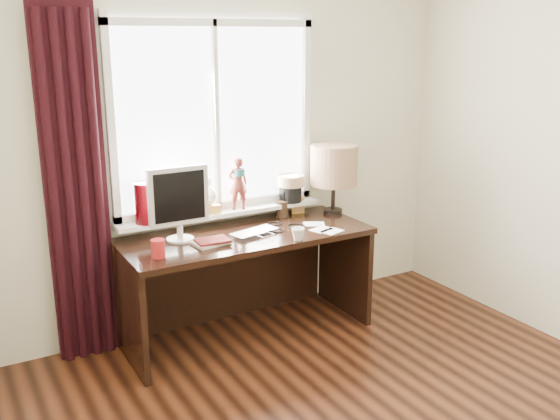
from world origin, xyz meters
TOP-DOWN VIEW (x-y plane):
  - wall_back at (0.00, 2.00)m, footprint 3.50×0.00m
  - wall_left at (-1.75, 0.00)m, footprint 0.00×4.00m
  - laptop at (-0.06, 1.58)m, footprint 0.38×0.29m
  - mug at (0.13, 1.33)m, footprint 0.12×0.11m
  - red_cup at (-0.77, 1.47)m, footprint 0.08×0.08m
  - window at (-0.15, 1.95)m, footprint 1.52×0.22m
  - curtain at (-1.13, 1.91)m, footprint 0.38×0.09m
  - desk at (-0.10, 1.73)m, footprint 1.70×0.70m
  - monitor at (-0.54, 1.71)m, footprint 0.40×0.18m
  - notebook_stack at (-0.39, 1.54)m, footprint 0.24×0.19m
  - brush_holder at (0.31, 1.86)m, footprint 0.09×0.09m
  - icon_frame at (0.46, 1.88)m, footprint 0.10×0.03m
  - table_lamp at (0.70, 1.76)m, footprint 0.35×0.35m
  - loose_papers at (0.41, 1.47)m, footprint 0.21×0.36m
  - desk_cables at (0.20, 1.62)m, footprint 0.33×0.27m

SIDE VIEW (x-z plane):
  - desk at x=-0.10m, z-range 0.13..0.88m
  - loose_papers at x=0.41m, z-range 0.75..0.75m
  - desk_cables at x=0.20m, z-range 0.75..0.76m
  - laptop at x=-0.06m, z-range 0.75..0.78m
  - notebook_stack at x=-0.39m, z-range 0.75..0.78m
  - mug at x=0.13m, z-range 0.75..0.84m
  - red_cup at x=-0.77m, z-range 0.75..0.86m
  - brush_holder at x=0.31m, z-range 0.69..0.94m
  - icon_frame at x=0.46m, z-range 0.75..0.88m
  - monitor at x=-0.54m, z-range 0.78..1.27m
  - table_lamp at x=0.70m, z-range 0.85..1.37m
  - curtain at x=-1.13m, z-range -0.01..2.24m
  - wall_back at x=0.00m, z-range 0.00..2.60m
  - wall_left at x=-1.75m, z-range 0.00..2.60m
  - window at x=-0.15m, z-range 0.60..2.00m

